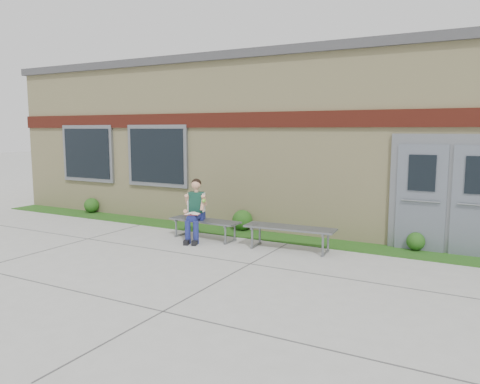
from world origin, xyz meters
The scene contains 9 objects.
ground centered at (0.00, 0.00, 0.00)m, with size 80.00×80.00×0.00m, color #9E9E99.
grass_strip centered at (0.00, 2.60, 0.01)m, with size 16.00×0.80×0.02m, color #164311.
school_building centered at (0.00, 5.99, 2.10)m, with size 16.20×6.22×4.20m.
bench_left centered at (-0.76, 1.74, 0.33)m, with size 1.66×0.54×0.43m.
bench_right centered at (1.24, 1.74, 0.36)m, with size 1.84×0.62×0.47m.
girl centered at (-0.88, 1.55, 0.68)m, with size 0.60×0.85×1.33m.
shrub_west centered at (-5.33, 2.85, 0.23)m, with size 0.42×0.42×0.42m, color #164311.
shrub_mid centered at (-0.43, 2.85, 0.26)m, with size 0.48×0.48×0.48m, color #164311.
shrub_east centered at (3.45, 2.85, 0.20)m, with size 0.36×0.36×0.36m, color #164311.
Camera 1 is at (4.72, -6.69, 2.38)m, focal length 35.00 mm.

